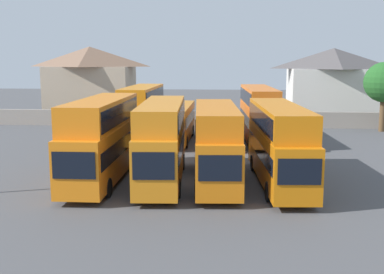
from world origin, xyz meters
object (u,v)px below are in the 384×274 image
(bus_7, at_px, (218,122))
(house_terrace_left, at_px, (91,82))
(bus_4, at_px, (279,140))
(bus_1, at_px, (102,136))
(bus_6, at_px, (176,121))
(house_terrace_centre, at_px, (333,84))
(bus_2, at_px, (162,138))
(bus_5, at_px, (142,111))
(bus_3, at_px, (216,140))
(bus_8, at_px, (259,112))
(tree_left_of_lot, at_px, (384,83))

(bus_7, relative_size, house_terrace_left, 0.94)
(bus_4, bearing_deg, bus_1, -93.19)
(bus_4, relative_size, house_terrace_left, 1.03)
(bus_6, relative_size, house_terrace_centre, 0.96)
(bus_7, bearing_deg, bus_1, -31.31)
(bus_7, bearing_deg, bus_6, -101.63)
(bus_2, xyz_separation_m, house_terrace_centre, (16.95, 30.92, 1.72))
(bus_2, bearing_deg, bus_7, 163.82)
(bus_5, height_order, bus_6, bus_5)
(bus_3, xyz_separation_m, bus_8, (3.55, 14.68, 0.14))
(bus_7, bearing_deg, house_terrace_centre, 135.73)
(bus_6, bearing_deg, bus_7, 83.62)
(bus_4, bearing_deg, bus_2, -93.10)
(bus_7, bearing_deg, bus_2, -17.73)
(bus_1, height_order, bus_3, bus_1)
(bus_4, xyz_separation_m, tree_left_of_lot, (13.19, 22.22, 2.42))
(bus_3, height_order, house_terrace_centre, house_terrace_centre)
(bus_5, xyz_separation_m, bus_8, (10.84, 0.12, -0.03))
(bus_2, xyz_separation_m, house_terrace_left, (-13.81, 31.76, 1.85))
(bus_5, bearing_deg, bus_4, 38.51)
(bus_5, bearing_deg, bus_7, 87.31)
(bus_2, height_order, bus_5, bus_5)
(bus_2, bearing_deg, bus_3, 86.45)
(bus_5, relative_size, tree_left_of_lot, 1.43)
(bus_5, distance_m, house_terrace_centre, 26.58)
(bus_3, relative_size, bus_4, 0.93)
(house_terrace_left, bearing_deg, bus_1, -72.55)
(bus_1, relative_size, bus_8, 0.97)
(bus_8, bearing_deg, bus_5, -92.66)
(bus_7, xyz_separation_m, bus_8, (3.70, 0.56, 0.90))
(house_terrace_left, bearing_deg, bus_3, -61.61)
(bus_8, bearing_deg, bus_6, -92.52)
(bus_2, height_order, bus_6, bus_2)
(bus_2, height_order, tree_left_of_lot, tree_left_of_lot)
(bus_2, bearing_deg, bus_6, 179.31)
(bus_1, distance_m, bus_6, 14.98)
(bus_2, distance_m, bus_6, 14.62)
(bus_1, bearing_deg, bus_7, 153.15)
(bus_1, bearing_deg, bus_4, 90.24)
(bus_2, distance_m, bus_8, 16.22)
(bus_6, bearing_deg, house_terrace_centre, 133.09)
(house_terrace_centre, bearing_deg, bus_7, -129.31)
(bus_1, bearing_deg, tree_left_of_lot, 132.21)
(bus_2, height_order, bus_4, bus_2)
(bus_3, distance_m, bus_7, 14.15)
(bus_5, bearing_deg, bus_2, 15.96)
(bus_3, height_order, house_terrace_left, house_terrace_left)
(bus_6, relative_size, bus_8, 0.92)
(bus_7, bearing_deg, bus_5, -98.48)
(bus_1, bearing_deg, bus_5, 179.98)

